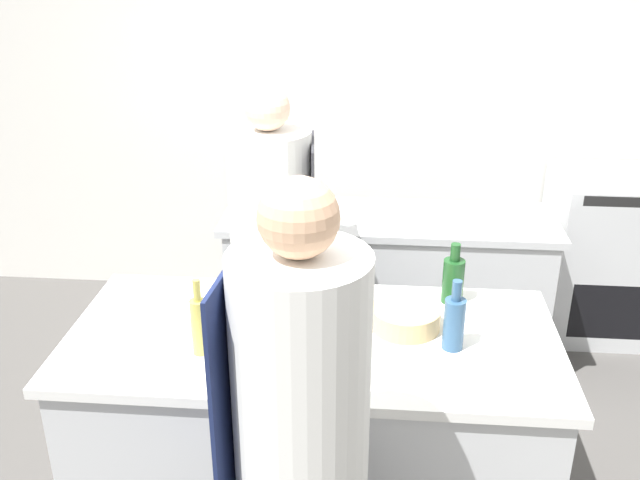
{
  "coord_description": "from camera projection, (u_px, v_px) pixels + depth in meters",
  "views": [
    {
      "loc": [
        0.23,
        -2.38,
        2.37
      ],
      "look_at": [
        0.0,
        0.35,
        1.16
      ],
      "focal_mm": 40.0,
      "sensor_mm": 36.0,
      "label": 1
    }
  ],
  "objects": [
    {
      "name": "wall_back",
      "position": [
        344.0,
        92.0,
        4.52
      ],
      "size": [
        8.0,
        0.06,
        2.8
      ],
      "color": "silver",
      "rests_on": "ground_plane"
    },
    {
      "name": "prep_counter",
      "position": [
        313.0,
        428.0,
        2.96
      ],
      "size": [
        1.92,
        0.89,
        0.91
      ],
      "color": "silver",
      "rests_on": "ground_plane"
    },
    {
      "name": "pass_counter",
      "position": [
        386.0,
        290.0,
        4.09
      ],
      "size": [
        1.83,
        0.57,
        0.91
      ],
      "color": "silver",
      "rests_on": "ground_plane"
    },
    {
      "name": "oven_range",
      "position": [
        622.0,
        255.0,
        4.4
      ],
      "size": [
        0.89,
        0.66,
        1.01
      ],
      "color": "silver",
      "rests_on": "ground_plane"
    },
    {
      "name": "chef_at_prep_near",
      "position": [
        301.0,
        473.0,
        2.07
      ],
      "size": [
        0.41,
        0.39,
        1.82
      ],
      "rotation": [
        0.0,
        0.0,
        1.49
      ],
      "color": "black",
      "rests_on": "ground_plane"
    },
    {
      "name": "chef_at_stove",
      "position": [
        273.0,
        262.0,
        3.5
      ],
      "size": [
        0.42,
        0.4,
        1.72
      ],
      "rotation": [
        0.0,
        0.0,
        -1.48
      ],
      "color": "black",
      "rests_on": "ground_plane"
    },
    {
      "name": "bottle_olive_oil",
      "position": [
        286.0,
        293.0,
        2.84
      ],
      "size": [
        0.07,
        0.07,
        0.3
      ],
      "color": "black",
      "rests_on": "prep_counter"
    },
    {
      "name": "bottle_vinegar",
      "position": [
        453.0,
        279.0,
        2.98
      ],
      "size": [
        0.09,
        0.09,
        0.27
      ],
      "color": "#19471E",
      "rests_on": "prep_counter"
    },
    {
      "name": "bottle_wine",
      "position": [
        454.0,
        322.0,
        2.65
      ],
      "size": [
        0.08,
        0.08,
        0.28
      ],
      "color": "#2D5175",
      "rests_on": "prep_counter"
    },
    {
      "name": "bottle_cooking_oil",
      "position": [
        199.0,
        324.0,
        2.61
      ],
      "size": [
        0.06,
        0.06,
        0.3
      ],
      "color": "#B2A84C",
      "rests_on": "prep_counter"
    },
    {
      "name": "bowl_mixing_large",
      "position": [
        255.0,
        358.0,
        2.56
      ],
      "size": [
        0.26,
        0.26,
        0.07
      ],
      "color": "white",
      "rests_on": "prep_counter"
    },
    {
      "name": "bowl_prep_small",
      "position": [
        405.0,
        318.0,
        2.81
      ],
      "size": [
        0.27,
        0.27,
        0.09
      ],
      "color": "tan",
      "rests_on": "prep_counter"
    },
    {
      "name": "cup",
      "position": [
        192.0,
        324.0,
        2.75
      ],
      "size": [
        0.08,
        0.08,
        0.1
      ],
      "color": "white",
      "rests_on": "prep_counter"
    },
    {
      "name": "cutting_board",
      "position": [
        140.0,
        315.0,
        2.91
      ],
      "size": [
        0.39,
        0.25,
        0.01
      ],
      "color": "white",
      "rests_on": "prep_counter"
    }
  ]
}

